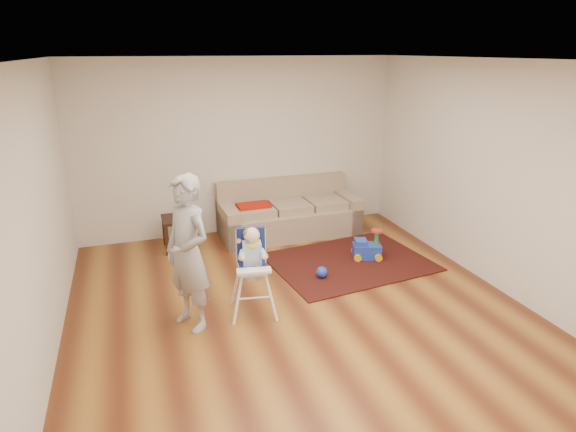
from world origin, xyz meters
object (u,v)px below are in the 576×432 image
object	(u,v)px
side_table	(180,233)
high_chair	(253,272)
sofa	(289,209)
adult	(188,254)
toy_ball	(322,272)
ride_on_toy	(367,244)

from	to	relation	value
side_table	high_chair	world-z (taller)	high_chair
sofa	adult	size ratio (longest dim) A/B	1.32
sofa	toy_ball	size ratio (longest dim) A/B	14.82
side_table	adult	bearing A→B (deg)	-93.32
side_table	adult	xyz separation A→B (m)	(-0.13, -2.17, 0.59)
high_chair	adult	size ratio (longest dim) A/B	0.62
toy_ball	adult	bearing A→B (deg)	-161.61
sofa	side_table	size ratio (longest dim) A/B	4.55
high_chair	adult	distance (m)	0.76
toy_ball	side_table	bearing A→B (deg)	134.98
ride_on_toy	toy_ball	bearing A→B (deg)	-138.42
sofa	ride_on_toy	xyz separation A→B (m)	(0.72, -1.26, -0.19)
high_chair	side_table	bearing A→B (deg)	114.37
ride_on_toy	high_chair	xyz separation A→B (m)	(-1.88, -0.90, 0.26)
toy_ball	ride_on_toy	bearing A→B (deg)	24.49
sofa	ride_on_toy	size ratio (longest dim) A/B	5.25
side_table	adult	size ratio (longest dim) A/B	0.29
toy_ball	high_chair	distance (m)	1.23
adult	ride_on_toy	bearing A→B (deg)	80.32
side_table	adult	world-z (taller)	adult
toy_ball	high_chair	size ratio (longest dim) A/B	0.14
side_table	toy_ball	distance (m)	2.27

